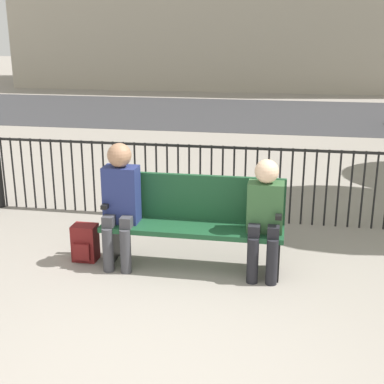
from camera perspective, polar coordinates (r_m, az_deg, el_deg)
name	(u,v)px	position (r m, az deg, el deg)	size (l,w,h in m)	color
ground_plane	(147,375)	(3.96, -4.81, -18.85)	(80.00, 80.00, 0.00)	gray
park_bench	(193,219)	(5.34, 0.15, -2.87)	(1.80, 0.45, 0.92)	#194728
seated_person_0	(120,198)	(5.32, -7.66, -0.60)	(0.34, 0.39, 1.26)	#3D3D42
seated_person_1	(265,212)	(5.10, 7.79, -2.08)	(0.34, 0.39, 1.16)	black
backpack	(85,243)	(5.67, -11.34, -5.36)	(0.25, 0.23, 0.38)	maroon
fence_railing	(212,176)	(6.63, 2.10, 1.70)	(9.01, 0.03, 0.95)	black
street_surface	(256,114)	(15.29, 6.86, 8.30)	(24.00, 6.00, 0.01)	#333335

